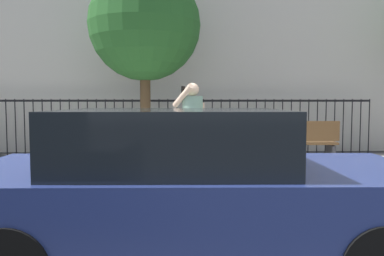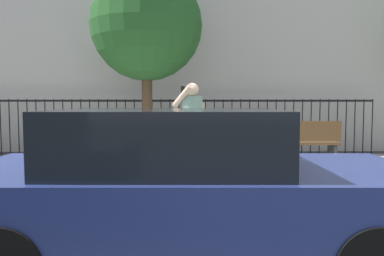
% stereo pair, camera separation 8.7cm
% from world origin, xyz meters
% --- Properties ---
extents(ground_plane, '(60.00, 60.00, 0.00)m').
position_xyz_m(ground_plane, '(0.00, 0.00, 0.00)').
color(ground_plane, '#28282B').
extents(sidewalk, '(28.00, 4.40, 0.15)m').
position_xyz_m(sidewalk, '(0.00, 2.20, 0.07)').
color(sidewalk, '#B2ADA3').
rests_on(sidewalk, ground).
extents(iron_fence, '(12.03, 0.04, 1.60)m').
position_xyz_m(iron_fence, '(0.00, 5.90, 1.02)').
color(iron_fence, black).
rests_on(iron_fence, ground).
extents(parked_hatchback, '(4.23, 1.91, 1.45)m').
position_xyz_m(parked_hatchback, '(0.58, -1.56, 0.70)').
color(parked_hatchback, navy).
rests_on(parked_hatchback, ground).
extents(pedestrian_on_phone, '(0.71, 0.65, 1.68)m').
position_xyz_m(pedestrian_on_phone, '(0.72, 1.24, 1.13)').
color(pedestrian_on_phone, beige).
rests_on(pedestrian_on_phone, sidewalk).
extents(street_bench, '(1.60, 0.45, 0.95)m').
position_xyz_m(street_bench, '(3.18, 3.28, 0.65)').
color(street_bench, brown).
rests_on(street_bench, sidewalk).
extents(street_tree_far, '(2.84, 2.84, 4.89)m').
position_xyz_m(street_tree_far, '(-0.41, 4.79, 3.46)').
color(street_tree_far, '#4C3823').
rests_on(street_tree_far, ground).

